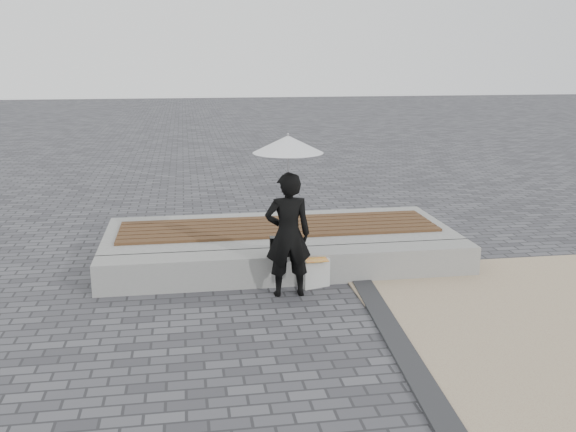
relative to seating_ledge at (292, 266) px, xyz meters
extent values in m
plane|color=#515056|center=(0.00, -1.60, -0.20)|extent=(80.00, 80.00, 0.00)
cube|color=#2B2C2E|center=(0.75, -2.10, -0.18)|extent=(0.61, 5.20, 0.04)
cube|color=gray|center=(0.00, 0.00, 0.00)|extent=(5.00, 0.45, 0.40)
cube|color=#9E9D99|center=(0.00, 1.20, 0.00)|extent=(5.00, 2.00, 0.40)
imported|color=black|center=(-0.13, -0.49, 0.57)|extent=(0.56, 0.37, 1.53)
cylinder|color=#A1A1A5|center=(-0.13, -0.49, 1.15)|extent=(0.01, 0.01, 0.83)
cone|color=silver|center=(-0.13, -0.49, 1.66)|extent=(0.83, 0.83, 0.20)
sphere|color=#A1A1A5|center=(-0.13, -0.49, 1.78)|extent=(0.03, 0.03, 0.03)
cube|color=black|center=(-0.13, -0.16, 0.32)|extent=(0.36, 0.15, 0.25)
cube|color=silver|center=(0.25, -0.26, -0.01)|extent=(0.38, 0.25, 0.37)
cube|color=red|center=(0.25, -0.31, 0.18)|extent=(0.30, 0.23, 0.01)
camera|label=1|loc=(-1.31, -7.84, 2.66)|focal=40.10mm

